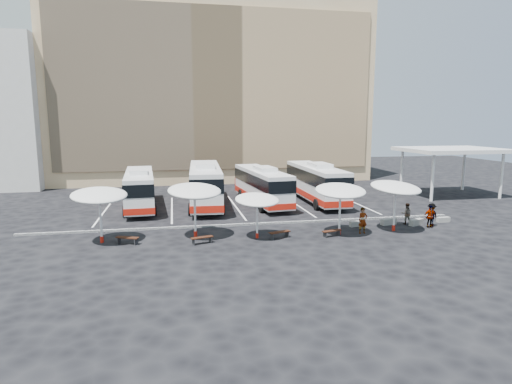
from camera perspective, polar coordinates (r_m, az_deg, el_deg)
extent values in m
plane|color=black|center=(33.18, -0.71, -4.63)|extent=(120.00, 120.00, 0.00)
cube|color=tan|center=(64.10, -5.99, 13.32)|extent=(42.00, 18.00, 25.00)
cube|color=tan|center=(55.03, -5.12, 13.47)|extent=(40.00, 0.30, 20.00)
cube|color=silver|center=(51.29, 24.58, 5.14)|extent=(10.00, 8.00, 0.40)
cylinder|color=silver|center=(46.80, 22.49, 1.75)|extent=(0.30, 0.30, 4.80)
cylinder|color=silver|center=(51.63, 29.93, 1.86)|extent=(0.30, 0.30, 4.80)
cylinder|color=silver|center=(51.87, 18.86, 2.63)|extent=(0.30, 0.30, 4.80)
cylinder|color=silver|center=(56.27, 25.96, 2.68)|extent=(0.30, 0.30, 4.80)
cube|color=black|center=(33.64, -0.86, -4.31)|extent=(34.00, 0.25, 0.15)
cube|color=white|center=(40.97, -19.58, -2.48)|extent=(0.15, 12.00, 0.01)
cube|color=white|center=(40.49, -11.15, -2.24)|extent=(0.15, 12.00, 0.01)
cube|color=white|center=(40.89, -2.71, -1.96)|extent=(0.15, 12.00, 0.01)
cube|color=white|center=(42.15, 5.39, -1.65)|extent=(0.15, 12.00, 0.01)
cube|color=white|center=(44.20, 12.88, -1.33)|extent=(0.15, 12.00, 0.01)
cube|color=silver|center=(41.42, -15.27, 0.53)|extent=(3.15, 11.85, 2.93)
cube|color=black|center=(41.34, -15.30, 1.34)|extent=(3.21, 11.91, 1.07)
cube|color=#B61A0D|center=(41.60, -15.20, -0.93)|extent=(3.21, 11.91, 0.54)
cube|color=#B61A0D|center=(47.33, -15.15, 0.71)|extent=(2.51, 0.35, 1.37)
cube|color=silver|center=(40.24, -15.38, 2.67)|extent=(1.74, 3.02, 0.39)
cylinder|color=black|center=(45.06, -16.69, -0.66)|extent=(0.40, 1.00, 0.98)
cylinder|color=black|center=(45.02, -13.59, -0.54)|extent=(0.40, 1.00, 0.98)
cylinder|color=black|center=(37.86, -17.08, -2.54)|extent=(0.40, 1.00, 0.98)
cylinder|color=black|center=(37.82, -13.39, -2.39)|extent=(0.40, 1.00, 0.98)
cube|color=silver|center=(41.44, -6.80, 1.15)|extent=(3.47, 13.36, 3.31)
cube|color=black|center=(41.36, -6.81, 2.06)|extent=(3.54, 13.43, 1.21)
cube|color=#B61A0D|center=(41.63, -6.76, -0.50)|extent=(3.54, 13.43, 0.61)
cube|color=#B61A0D|center=(48.11, -6.93, 1.29)|extent=(2.83, 0.37, 1.54)
cube|color=silver|center=(40.12, -6.82, 3.58)|extent=(1.94, 3.40, 0.44)
cylinder|color=black|center=(45.50, -8.59, -0.20)|extent=(0.45, 1.12, 1.10)
cylinder|color=black|center=(45.55, -5.12, -0.12)|extent=(0.45, 1.12, 1.10)
cylinder|color=black|center=(37.37, -8.73, -2.28)|extent=(0.45, 1.12, 1.10)
cylinder|color=black|center=(37.42, -4.50, -2.19)|extent=(0.45, 1.12, 1.10)
cube|color=silver|center=(41.86, 0.78, 0.98)|extent=(3.59, 12.00, 2.95)
cube|color=black|center=(41.78, 0.78, 1.78)|extent=(3.66, 12.06, 1.08)
cube|color=#B61A0D|center=(42.03, 0.78, -0.48)|extent=(3.66, 12.06, 0.54)
cube|color=#B61A0D|center=(47.58, -1.34, 1.09)|extent=(2.53, 0.44, 1.38)
cube|color=silver|center=(40.72, 1.20, 3.11)|extent=(1.85, 3.09, 0.39)
cylinder|color=black|center=(45.03, -2.03, -0.27)|extent=(0.44, 1.01, 0.98)
cylinder|color=black|center=(45.70, 0.96, -0.13)|extent=(0.44, 1.01, 0.98)
cylinder|color=black|center=(38.04, 0.77, -2.06)|extent=(0.44, 1.01, 0.98)
cylinder|color=black|center=(38.83, 4.24, -1.85)|extent=(0.44, 1.01, 0.98)
cube|color=silver|center=(43.56, 7.98, 1.37)|extent=(2.63, 12.55, 3.14)
cube|color=black|center=(43.48, 8.00, 2.19)|extent=(2.69, 12.61, 1.15)
cube|color=#B61A0D|center=(43.74, 7.94, -0.12)|extent=(2.69, 12.61, 0.58)
cube|color=#B61A0D|center=(49.58, 5.61, 1.47)|extent=(2.68, 0.21, 1.46)
cube|color=silver|center=(42.37, 8.49, 3.56)|extent=(1.68, 3.14, 0.42)
cylinder|color=black|center=(46.85, 4.97, 0.11)|extent=(0.37, 1.05, 1.05)
cylinder|color=black|center=(47.63, 8.00, 0.21)|extent=(0.37, 1.05, 1.05)
cylinder|color=black|center=(39.49, 8.10, -1.68)|extent=(0.37, 1.05, 1.05)
cylinder|color=black|center=(40.41, 11.61, -1.53)|extent=(0.37, 1.05, 1.05)
cylinder|color=silver|center=(30.34, -20.01, -3.46)|extent=(0.19, 0.19, 3.18)
cylinder|color=#B61A0D|center=(30.66, -19.86, -5.97)|extent=(0.30, 0.30, 0.42)
ellipsoid|color=silver|center=(30.03, -20.18, -0.39)|extent=(4.59, 4.62, 1.09)
cylinder|color=silver|center=(30.13, -8.13, -2.99)|extent=(0.19, 0.19, 3.26)
cylinder|color=#B61A0D|center=(30.46, -8.07, -5.58)|extent=(0.29, 0.29, 0.43)
ellipsoid|color=silver|center=(29.82, -8.20, 0.17)|extent=(4.54, 4.57, 1.12)
cylinder|color=silver|center=(29.65, 0.15, -3.66)|extent=(0.14, 0.14, 2.69)
cylinder|color=#B61A0D|center=(29.94, 0.15, -5.83)|extent=(0.23, 0.23, 0.36)
ellipsoid|color=silver|center=(29.37, 0.15, -1.02)|extent=(3.49, 3.52, 0.92)
cylinder|color=silver|center=(31.18, 11.10, -2.76)|extent=(0.16, 0.16, 3.15)
cylinder|color=#B61A0D|center=(31.49, 11.02, -5.19)|extent=(0.25, 0.25, 0.42)
ellipsoid|color=silver|center=(30.88, 11.20, 0.20)|extent=(3.87, 3.91, 1.08)
cylinder|color=silver|center=(33.23, 17.98, -2.25)|extent=(0.19, 0.19, 3.20)
cylinder|color=#B61A0D|center=(33.53, 17.86, -4.57)|extent=(0.30, 0.30, 0.43)
ellipsoid|color=silver|center=(32.95, 18.13, 0.57)|extent=(4.63, 4.66, 1.10)
cube|color=black|center=(29.70, -16.79, -5.83)|extent=(1.59, 1.01, 0.06)
cube|color=black|center=(30.07, -17.80, -6.17)|extent=(0.22, 0.39, 0.42)
cube|color=black|center=(29.46, -15.70, -6.39)|extent=(0.22, 0.39, 0.42)
cube|color=black|center=(28.76, -7.22, -6.03)|extent=(1.55, 0.83, 0.06)
cube|color=black|center=(28.62, -8.34, -6.61)|extent=(0.17, 0.38, 0.40)
cube|color=black|center=(29.04, -6.10, -6.33)|extent=(0.17, 0.38, 0.40)
cube|color=black|center=(29.87, 3.17, -5.34)|extent=(1.63, 0.92, 0.06)
cube|color=black|center=(29.60, 2.14, -5.96)|extent=(0.19, 0.40, 0.42)
cube|color=black|center=(30.27, 4.17, -5.62)|extent=(0.19, 0.40, 0.42)
cube|color=black|center=(30.75, 10.06, -5.12)|extent=(1.49, 0.75, 0.06)
cube|color=black|center=(30.47, 9.17, -5.65)|extent=(0.15, 0.37, 0.39)
cube|color=black|center=(31.14, 10.91, -5.38)|extent=(0.15, 0.37, 0.39)
cube|color=gray|center=(34.09, 13.21, -4.15)|extent=(1.14, 0.58, 0.41)
cube|color=gray|center=(35.33, 17.24, -3.80)|extent=(1.33, 0.68, 0.48)
cube|color=gray|center=(35.83, 20.59, -3.79)|extent=(1.35, 0.88, 0.48)
cube|color=gray|center=(37.78, 23.69, -3.39)|extent=(1.10, 0.44, 0.40)
imported|color=black|center=(31.95, 14.05, -3.71)|extent=(0.73, 0.52, 1.91)
imported|color=black|center=(35.80, 19.46, -2.75)|extent=(1.00, 0.90, 1.69)
imported|color=black|center=(35.26, 22.17, -3.06)|extent=(1.03, 0.46, 1.73)
imported|color=black|center=(35.73, 22.33, -2.84)|extent=(1.30, 0.95, 1.81)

